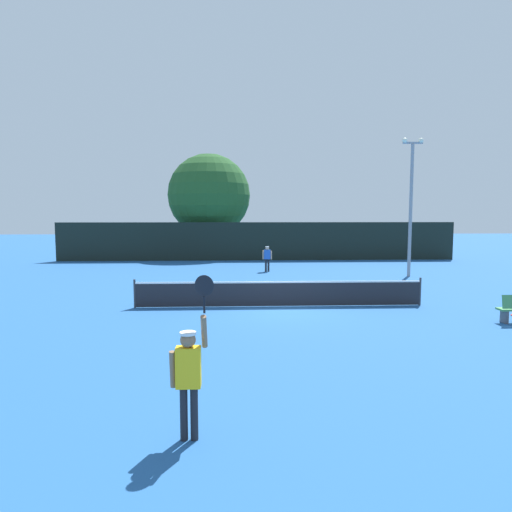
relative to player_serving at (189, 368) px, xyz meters
name	(u,v)px	position (x,y,z in m)	size (l,w,h in m)	color
ground_plane	(279,306)	(2.34, 9.91, -1.14)	(120.00, 120.00, 0.00)	#235693
tennis_net	(279,293)	(2.34, 9.91, -0.62)	(10.89, 0.08, 1.07)	#232328
perimeter_fence	(258,241)	(2.34, 26.67, 0.29)	(29.78, 0.12, 2.86)	black
player_serving	(189,368)	(0.00, 0.00, 0.00)	(0.67, 0.40, 2.57)	yellow
player_receiving	(267,256)	(2.58, 20.12, -0.21)	(0.57, 0.23, 1.54)	blue
tennis_ball	(316,291)	(4.30, 13.03, -1.10)	(0.07, 0.07, 0.07)	#CCE033
light_pole	(411,198)	(10.37, 17.75, 3.23)	(1.18, 0.28, 7.62)	gray
large_tree	(209,195)	(-1.50, 30.16, 3.85)	(6.69, 6.69, 8.34)	brown
parked_car_near	(367,245)	(12.20, 31.97, -0.36)	(2.44, 4.41, 1.69)	navy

